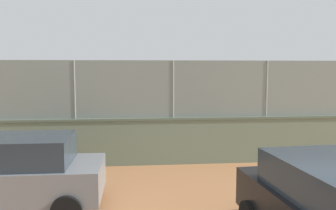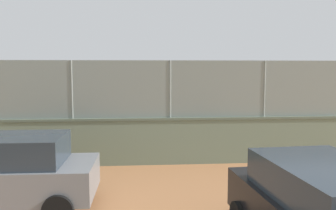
% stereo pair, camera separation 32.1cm
% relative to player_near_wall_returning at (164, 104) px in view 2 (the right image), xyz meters
% --- Properties ---
extents(ground_plane, '(260.00, 260.00, 0.00)m').
position_rel_player_near_wall_returning_xyz_m(ground_plane, '(2.09, -2.75, -0.93)').
color(ground_plane, '#A36B42').
extents(perimeter_wall, '(25.39, 0.67, 1.53)m').
position_rel_player_near_wall_returning_xyz_m(perimeter_wall, '(3.51, 10.49, -0.16)').
color(perimeter_wall, slate).
rests_on(perimeter_wall, ground_plane).
extents(fence_panel_on_wall, '(24.95, 0.39, 1.84)m').
position_rel_player_near_wall_returning_xyz_m(fence_panel_on_wall, '(3.51, 10.49, 1.52)').
color(fence_panel_on_wall, gray).
rests_on(fence_panel_on_wall, perimeter_wall).
extents(player_near_wall_returning, '(1.10, 0.83, 1.58)m').
position_rel_player_near_wall_returning_xyz_m(player_near_wall_returning, '(0.00, 0.00, 0.00)').
color(player_near_wall_returning, '#B2B2B2').
rests_on(player_near_wall_returning, ground_plane).
extents(player_at_service_line, '(1.05, 0.73, 1.61)m').
position_rel_player_near_wall_returning_xyz_m(player_at_service_line, '(-2.57, 5.52, 0.02)').
color(player_at_service_line, navy).
rests_on(player_at_service_line, ground_plane).
extents(sports_ball, '(0.14, 0.14, 0.14)m').
position_rel_player_near_wall_returning_xyz_m(sports_ball, '(-0.90, 2.05, 0.38)').
color(sports_ball, '#3399D8').
extents(courtside_bench, '(1.60, 0.40, 0.87)m').
position_rel_player_near_wall_returning_xyz_m(courtside_bench, '(-2.39, 8.65, -0.47)').
color(courtside_bench, brown).
rests_on(courtside_bench, ground_plane).
extents(parked_car_grey, '(3.93, 2.00, 1.65)m').
position_rel_player_near_wall_returning_xyz_m(parked_car_grey, '(4.24, 14.01, -0.09)').
color(parked_car_grey, slate).
rests_on(parked_car_grey, ground_plane).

